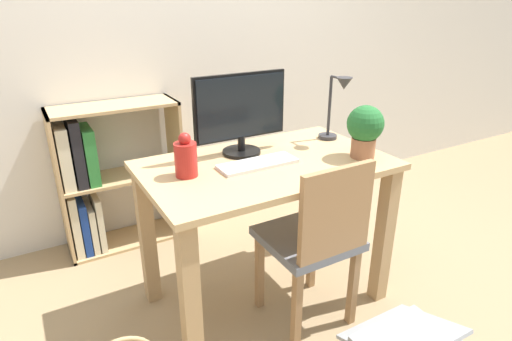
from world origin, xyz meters
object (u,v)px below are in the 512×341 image
object	(u,v)px
vase	(186,158)
chair	(316,238)
monitor	(241,111)
potted_plant	(365,128)
keyboard	(258,164)
desk_lamp	(337,103)
bookshelf	(98,182)

from	to	relation	value
vase	chair	distance (m)	0.68
monitor	potted_plant	world-z (taller)	monitor
chair	keyboard	bearing A→B (deg)	127.22
desk_lamp	potted_plant	distance (m)	0.26
monitor	keyboard	bearing A→B (deg)	-93.25
desk_lamp	potted_plant	world-z (taller)	desk_lamp
bookshelf	keyboard	bearing A→B (deg)	-58.90
bookshelf	vase	bearing A→B (deg)	-74.74
desk_lamp	bookshelf	size ratio (longest dim) A/B	0.38
vase	potted_plant	distance (m)	0.84
monitor	desk_lamp	xyz separation A→B (m)	(0.51, -0.08, -0.01)
monitor	chair	distance (m)	0.68
monitor	potted_plant	distance (m)	0.59
keyboard	vase	xyz separation A→B (m)	(-0.32, 0.05, 0.07)
keyboard	chair	world-z (taller)	chair
desk_lamp	potted_plant	xyz separation A→B (m)	(-0.04, -0.25, -0.07)
desk_lamp	bookshelf	distance (m)	1.48
monitor	bookshelf	world-z (taller)	monitor
potted_plant	keyboard	bearing A→B (deg)	162.47
desk_lamp	chair	distance (m)	0.72
keyboard	chair	bearing A→B (deg)	-58.60
keyboard	potted_plant	distance (m)	0.53
chair	bookshelf	xyz separation A→B (m)	(-0.72, 1.20, -0.03)
desk_lamp	bookshelf	xyz separation A→B (m)	(-1.09, 0.85, -0.53)
vase	desk_lamp	distance (m)	0.86
vase	potted_plant	xyz separation A→B (m)	(0.81, -0.20, 0.06)
monitor	keyboard	world-z (taller)	monitor
potted_plant	monitor	bearing A→B (deg)	145.07
keyboard	desk_lamp	distance (m)	0.57
monitor	desk_lamp	size ratio (longest dim) A/B	1.38
vase	chair	size ratio (longest dim) A/B	0.23
bookshelf	monitor	bearing A→B (deg)	-52.80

